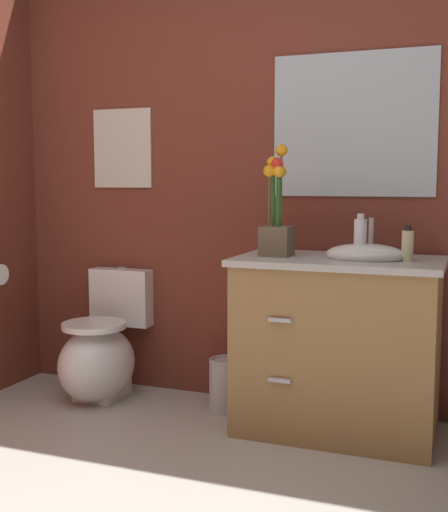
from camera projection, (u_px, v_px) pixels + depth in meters
wall_back at (301, 166)px, 3.39m from camera, size 4.43×0.05×2.50m
toilet at (101, 354)px, 3.59m from camera, size 0.38×0.59×0.69m
vanity_cabinet at (338, 343)px, 3.09m from camera, size 0.94×0.56×1.00m
flower_vase at (277, 215)px, 3.10m from camera, size 0.14×0.14×0.52m
soap_bottle at (360, 238)px, 2.98m from camera, size 0.06×0.06×0.21m
lotion_bottle at (408, 245)px, 2.91m from camera, size 0.05×0.05×0.16m
trash_bin at (227, 384)px, 3.40m from camera, size 0.18×0.18×0.27m
wall_poster at (122, 148)px, 3.71m from camera, size 0.36×0.01×0.44m
wall_mirror at (353, 125)px, 3.25m from camera, size 0.80×0.01×0.70m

